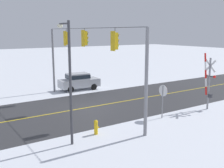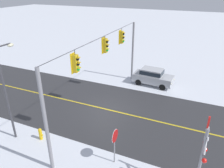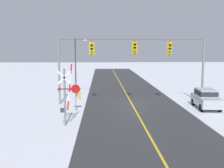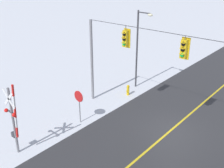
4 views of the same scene
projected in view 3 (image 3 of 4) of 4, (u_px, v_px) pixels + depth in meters
The scene contains 9 objects.
ground_plane at pixel (131, 103), 27.09m from camera, with size 160.00×160.00×0.00m, color silver.
road_asphalt at pixel (126, 93), 33.04m from camera, with size 9.00×80.00×0.01m, color #303033.
lane_centre_line at pixel (126, 93), 33.04m from camera, with size 0.14×72.00×0.01m, color gold.
signal_span at pixel (132, 60), 26.53m from camera, with size 14.20×0.47×6.22m.
stop_sign at pixel (76, 91), 23.56m from camera, with size 0.80×0.09×2.35m.
railroad_crossing at pixel (65, 94), 19.02m from camera, with size 1.06×0.31×4.33m.
parked_car_silver at pixel (206, 98), 24.79m from camera, with size 2.03×4.29×1.74m.
streetlamp_near at pixel (77, 62), 30.42m from camera, with size 1.39×0.28×6.50m.
fire_hydrant at pixel (79, 95), 29.10m from camera, with size 0.24×0.31×0.88m.
Camera 3 is at (-2.99, -26.52, 5.39)m, focal length 44.19 mm.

